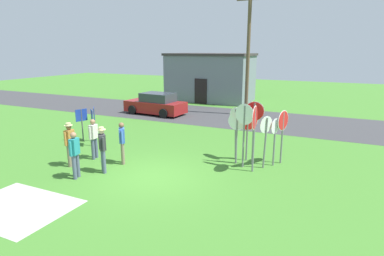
{
  "coord_description": "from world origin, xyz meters",
  "views": [
    {
      "loc": [
        5.9,
        -9.22,
        4.48
      ],
      "look_at": [
        0.35,
        2.53,
        1.3
      ],
      "focal_mm": 30.18,
      "sensor_mm": 36.0,
      "label": 1
    }
  ],
  "objects": [
    {
      "name": "stop_sign_center_cluster",
      "position": [
        3.08,
        2.08,
        1.75
      ],
      "size": [
        0.08,
        0.9,
        2.51
      ],
      "color": "slate",
      "rests_on": "ground"
    },
    {
      "name": "info_panel_middle",
      "position": [
        -4.47,
        2.1,
        1.28
      ],
      "size": [
        0.41,
        0.47,
        1.86
      ],
      "color": "#4C4C51",
      "rests_on": "ground"
    },
    {
      "name": "parked_car_on_street",
      "position": [
        -6.02,
        10.04,
        0.69
      ],
      "size": [
        4.42,
        2.26,
        1.51
      ],
      "color": "maroon",
      "rests_on": "ground"
    },
    {
      "name": "stop_sign_rear_right",
      "position": [
        3.39,
        2.61,
        1.38
      ],
      "size": [
        0.35,
        0.6,
        2.06
      ],
      "color": "slate",
      "rests_on": "ground"
    },
    {
      "name": "stop_sign_leaning_right",
      "position": [
        3.65,
        3.07,
        1.26
      ],
      "size": [
        0.19,
        0.58,
        1.9
      ],
      "color": "slate",
      "rests_on": "ground"
    },
    {
      "name": "stop_sign_leaning_left",
      "position": [
        2.87,
        2.82,
        1.74
      ],
      "size": [
        0.76,
        0.14,
        2.55
      ],
      "color": "slate",
      "rests_on": "ground"
    },
    {
      "name": "info_panel_rightmost",
      "position": [
        -5.75,
        2.59,
        1.1
      ],
      "size": [
        0.24,
        0.57,
        1.6
      ],
      "color": "#4C4C51",
      "rests_on": "ground"
    },
    {
      "name": "stop_sign_tallest",
      "position": [
        2.04,
        3.18,
        1.51
      ],
      "size": [
        0.74,
        0.53,
        2.19
      ],
      "color": "slate",
      "rests_on": "ground"
    },
    {
      "name": "info_panel_leftmost",
      "position": [
        -5.19,
        2.72,
        1.1
      ],
      "size": [
        0.47,
        0.41,
        1.6
      ],
      "color": "#4C4C51",
      "rests_on": "ground"
    },
    {
      "name": "building_background",
      "position": [
        -4.96,
        17.55,
        2.08
      ],
      "size": [
        7.37,
        4.33,
        4.14
      ],
      "color": "slate",
      "rests_on": "ground"
    },
    {
      "name": "person_with_sunhat",
      "position": [
        -1.92,
        -0.37,
        0.98
      ],
      "size": [
        0.45,
        0.41,
        1.74
      ],
      "color": "#4C5670",
      "rests_on": "ground"
    },
    {
      "name": "person_on_left",
      "position": [
        -2.43,
        -1.23,
        0.95
      ],
      "size": [
        0.3,
        0.56,
        1.69
      ],
      "color": "#4C5670",
      "rests_on": "ground"
    },
    {
      "name": "stop_sign_low_front",
      "position": [
        2.24,
        2.66,
        1.43
      ],
      "size": [
        0.72,
        0.07,
        2.1
      ],
      "color": "slate",
      "rests_on": "ground"
    },
    {
      "name": "stop_sign_rear_left",
      "position": [
        2.61,
        2.38,
        1.72
      ],
      "size": [
        0.77,
        0.21,
        2.5
      ],
      "color": "slate",
      "rests_on": "ground"
    },
    {
      "name": "street_asphalt",
      "position": [
        0.0,
        11.18,
        0.0
      ],
      "size": [
        60.0,
        6.4,
        0.01
      ],
      "primitive_type": "cube",
      "color": "#38383A",
      "rests_on": "ground"
    },
    {
      "name": "stop_sign_far_back",
      "position": [
        2.52,
        3.2,
        1.45
      ],
      "size": [
        0.74,
        0.43,
        2.12
      ],
      "color": "slate",
      "rests_on": "ground"
    },
    {
      "name": "stop_sign_nearest",
      "position": [
        3.87,
        3.47,
        1.49
      ],
      "size": [
        0.26,
        0.78,
        2.17
      ],
      "color": "slate",
      "rests_on": "ground"
    },
    {
      "name": "utility_pole",
      "position": [
        -0.19,
        12.53,
        4.3
      ],
      "size": [
        1.8,
        0.24,
        8.24
      ],
      "color": "brown",
      "rests_on": "ground"
    },
    {
      "name": "person_near_signs",
      "position": [
        -1.86,
        0.71,
        0.95
      ],
      "size": [
        0.39,
        0.47,
        1.69
      ],
      "color": "#7A6B56",
      "rests_on": "ground"
    },
    {
      "name": "concrete_path",
      "position": [
        -2.39,
        -3.65,
        0.0
      ],
      "size": [
        3.2,
        2.4,
        0.01
      ],
      "primitive_type": "cube",
      "color": "#ADAAA3",
      "rests_on": "ground"
    },
    {
      "name": "person_in_teal",
      "position": [
        -3.53,
        -0.38,
        0.98
      ],
      "size": [
        0.32,
        0.57,
        1.74
      ],
      "color": "#7A6B56",
      "rests_on": "ground"
    },
    {
      "name": "ground_plane",
      "position": [
        0.0,
        0.0,
        0.0
      ],
      "size": [
        80.0,
        80.0,
        0.0
      ],
      "primitive_type": "plane",
      "color": "#3D7528"
    },
    {
      "name": "person_in_dark_shirt",
      "position": [
        -3.3,
        0.71,
        0.95
      ],
      "size": [
        0.27,
        0.57,
        1.69
      ],
      "color": "#4C5670",
      "rests_on": "ground"
    }
  ]
}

